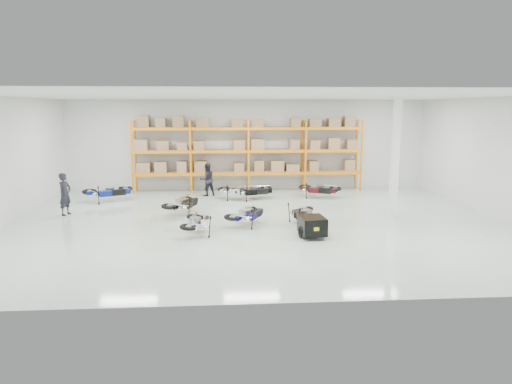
{
  "coord_description": "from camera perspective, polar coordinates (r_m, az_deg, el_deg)",
  "views": [
    {
      "loc": [
        -1.12,
        -16.05,
        4.09
      ],
      "look_at": [
        -0.03,
        0.11,
        1.1
      ],
      "focal_mm": 32.0,
      "sensor_mm": 36.0,
      "label": 1
    }
  ],
  "objects": [
    {
      "name": "moto_back_c",
      "position": [
        20.6,
        -0.36,
        0.49
      ],
      "size": [
        1.89,
        1.31,
        1.11
      ],
      "primitive_type": null,
      "rotation": [
        0.0,
        -0.09,
        1.86
      ],
      "color": "black",
      "rests_on": "ground"
    },
    {
      "name": "moto_back_d",
      "position": [
        21.19,
        7.88,
        0.67
      ],
      "size": [
        1.91,
        1.46,
        1.11
      ],
      "primitive_type": null,
      "rotation": [
        0.0,
        -0.09,
        1.16
      ],
      "color": "#3E0C12",
      "rests_on": "ground"
    },
    {
      "name": "moto_touring_right",
      "position": [
        16.21,
        5.98,
        -2.39
      ],
      "size": [
        0.83,
        1.65,
        1.07
      ],
      "primitive_type": null,
      "rotation": [
        0.0,
        -0.09,
        0.01
      ],
      "color": "black",
      "rests_on": "ground"
    },
    {
      "name": "moto_black_far_left",
      "position": [
        17.98,
        -9.13,
        -1.06
      ],
      "size": [
        1.44,
        1.97,
        1.15
      ],
      "primitive_type": null,
      "rotation": [
        0.0,
        -0.09,
        2.79
      ],
      "color": "black",
      "rests_on": "ground"
    },
    {
      "name": "moto_back_a",
      "position": [
        21.18,
        -17.93,
        0.38
      ],
      "size": [
        2.09,
        1.6,
        1.21
      ],
      "primitive_type": null,
      "rotation": [
        0.0,
        -0.09,
        1.98
      ],
      "color": "navy",
      "rests_on": "ground"
    },
    {
      "name": "person_left",
      "position": [
        19.06,
        -22.76,
        -0.24
      ],
      "size": [
        0.57,
        0.7,
        1.64
      ],
      "primitive_type": "imported",
      "rotation": [
        0.0,
        0.0,
        1.23
      ],
      "color": "black",
      "rests_on": "ground"
    },
    {
      "name": "structural_column",
      "position": [
        17.81,
        17.0,
        4.07
      ],
      "size": [
        0.25,
        0.25,
        4.5
      ],
      "primitive_type": "cube",
      "color": "white",
      "rests_on": "ground"
    },
    {
      "name": "trailer",
      "position": [
        14.71,
        7.03,
        -4.19
      ],
      "size": [
        0.85,
        1.62,
        0.67
      ],
      "rotation": [
        0.0,
        0.0,
        0.09
      ],
      "color": "black",
      "rests_on": "ground"
    },
    {
      "name": "moto_blue_centre",
      "position": [
        16.06,
        -1.15,
        -2.44
      ],
      "size": [
        1.56,
        1.85,
        1.08
      ],
      "primitive_type": null,
      "rotation": [
        0.0,
        -0.09,
        2.61
      ],
      "color": "#080643",
      "rests_on": "ground"
    },
    {
      "name": "moto_silver_left",
      "position": [
        15.1,
        -7.31,
        -3.4
      ],
      "size": [
        0.93,
        1.68,
        1.05
      ],
      "primitive_type": null,
      "rotation": [
        0.0,
        -0.09,
        3.06
      ],
      "color": "silver",
      "rests_on": "ground"
    },
    {
      "name": "moto_back_b",
      "position": [
        20.6,
        -2.12,
        0.48
      ],
      "size": [
        1.8,
        1.06,
        1.11
      ],
      "primitive_type": null,
      "rotation": [
        0.0,
        -0.09,
        1.44
      ],
      "color": "#B4B9BE",
      "rests_on": "ground"
    },
    {
      "name": "person_back",
      "position": [
        21.58,
        -6.14,
        1.54
      ],
      "size": [
        0.92,
        0.83,
        1.53
      ],
      "primitive_type": "imported",
      "rotation": [
        0.0,
        0.0,
        3.56
      ],
      "color": "black",
      "rests_on": "ground"
    },
    {
      "name": "pallet_rack",
      "position": [
        22.6,
        -1.0,
        5.81
      ],
      "size": [
        11.28,
        0.98,
        3.62
      ],
      "color": "orange",
      "rests_on": "ground"
    },
    {
      "name": "room",
      "position": [
        16.19,
        0.14,
        3.93
      ],
      "size": [
        18.0,
        18.0,
        18.0
      ],
      "color": "#B7CCB8",
      "rests_on": "ground"
    }
  ]
}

